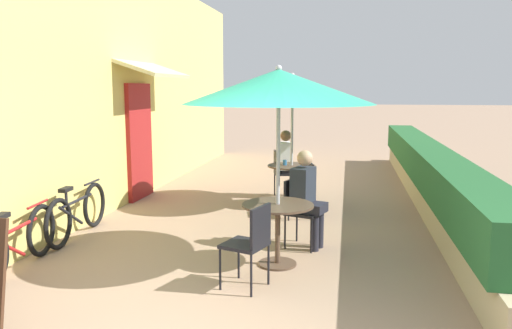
{
  "coord_description": "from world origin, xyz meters",
  "views": [
    {
      "loc": [
        1.35,
        -3.27,
        2.02
      ],
      "look_at": [
        0.15,
        3.25,
        1.0
      ],
      "focal_mm": 35.0,
      "sensor_mm": 36.0,
      "label": 1
    }
  ],
  "objects": [
    {
      "name": "cafe_facade_wall",
      "position": [
        -2.54,
        5.72,
        2.09
      ],
      "size": [
        0.98,
        11.7,
        4.2
      ],
      "color": "#E0CC6B",
      "rests_on": "ground_plane"
    },
    {
      "name": "planter_hedge",
      "position": [
        2.75,
        5.75,
        0.54
      ],
      "size": [
        0.6,
        10.7,
        1.01
      ],
      "color": "tan",
      "rests_on": "ground_plane"
    },
    {
      "name": "patio_table_near",
      "position": [
        0.6,
        2.2,
        0.53
      ],
      "size": [
        0.82,
        0.82,
        0.72
      ],
      "color": "brown",
      "rests_on": "ground_plane"
    },
    {
      "name": "patio_umbrella_near",
      "position": [
        0.6,
        2.2,
        2.03
      ],
      "size": [
        2.11,
        2.11,
        2.27
      ],
      "color": "#B7B7BC",
      "rests_on": "ground_plane"
    },
    {
      "name": "cafe_chair_near_left",
      "position": [
        0.76,
        2.93,
        0.52
      ],
      "size": [
        0.51,
        0.51,
        0.87
      ],
      "rotation": [
        0.0,
        0.0,
        4.39
      ],
      "color": "black",
      "rests_on": "ground_plane"
    },
    {
      "name": "seated_patron_near_left",
      "position": [
        0.87,
        2.9,
        0.69
      ],
      "size": [
        0.48,
        0.43,
        1.25
      ],
      "rotation": [
        0.0,
        0.0,
        4.39
      ],
      "color": "#23232D",
      "rests_on": "ground_plane"
    },
    {
      "name": "cafe_chair_near_right",
      "position": [
        0.43,
        1.47,
        0.52
      ],
      "size": [
        0.51,
        0.51,
        0.87
      ],
      "rotation": [
        0.0,
        0.0,
        7.53
      ],
      "color": "black",
      "rests_on": "ground_plane"
    },
    {
      "name": "patio_table_mid",
      "position": [
        0.43,
        5.09,
        0.53
      ],
      "size": [
        0.82,
        0.82,
        0.72
      ],
      "color": "brown",
      "rests_on": "ground_plane"
    },
    {
      "name": "patio_umbrella_mid",
      "position": [
        0.43,
        5.09,
        2.03
      ],
      "size": [
        2.11,
        2.11,
        2.27
      ],
      "color": "#B7B7BC",
      "rests_on": "ground_plane"
    },
    {
      "name": "cafe_chair_mid_left",
      "position": [
        0.69,
        4.38,
        0.52
      ],
      "size": [
        0.49,
        0.49,
        0.87
      ],
      "rotation": [
        0.0,
        0.0,
        8.12
      ],
      "color": "black",
      "rests_on": "ground_plane"
    },
    {
      "name": "cafe_chair_mid_right",
      "position": [
        0.16,
        5.79,
        0.52
      ],
      "size": [
        0.49,
        0.49,
        0.87
      ],
      "rotation": [
        0.0,
        0.0,
        11.26
      ],
      "color": "black",
      "rests_on": "ground_plane"
    },
    {
      "name": "seated_patron_mid_right",
      "position": [
        0.27,
        5.82,
        0.69
      ],
      "size": [
        0.47,
        0.41,
        1.25
      ],
      "rotation": [
        0.0,
        0.0,
        11.26
      ],
      "color": "#23232D",
      "rests_on": "ground_plane"
    },
    {
      "name": "coffee_cup_mid",
      "position": [
        0.31,
        5.07,
        0.76
      ],
      "size": [
        0.07,
        0.07,
        0.09
      ],
      "color": "teal",
      "rests_on": "patio_table_mid"
    },
    {
      "name": "bicycle_leaning",
      "position": [
        -2.2,
        1.47,
        0.34
      ],
      "size": [
        0.25,
        1.67,
        0.73
      ],
      "rotation": [
        0.0,
        0.0,
        0.11
      ],
      "color": "black",
      "rests_on": "ground_plane"
    },
    {
      "name": "bicycle_second",
      "position": [
        -2.24,
        2.78,
        0.34
      ],
      "size": [
        0.17,
        1.69,
        0.74
      ],
      "rotation": [
        0.0,
        0.0,
        0.06
      ],
      "color": "black",
      "rests_on": "ground_plane"
    }
  ]
}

